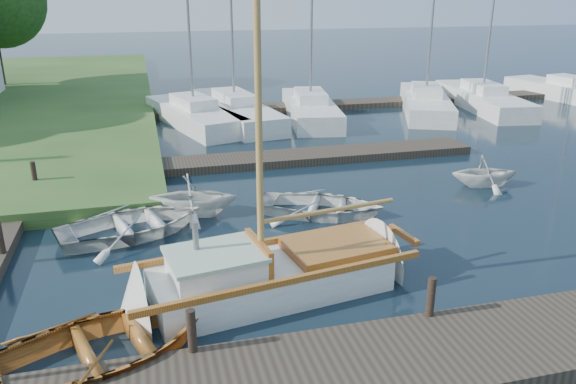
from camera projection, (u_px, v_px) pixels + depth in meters
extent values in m
plane|color=black|center=(288.00, 234.00, 15.06)|extent=(160.00, 160.00, 0.00)
cube|color=#312720|center=(377.00, 366.00, 9.55)|extent=(18.00, 2.20, 0.30)
cube|color=#312720|center=(296.00, 157.00, 21.40)|extent=(14.00, 1.60, 0.30)
cube|color=#312720|center=(387.00, 102.00, 31.94)|extent=(30.00, 1.60, 0.30)
cylinder|color=black|center=(192.00, 331.00, 9.56)|extent=(0.16, 0.16, 0.80)
cylinder|color=black|center=(431.00, 297.00, 10.62)|extent=(0.16, 0.16, 0.80)
cylinder|color=black|center=(0.00, 237.00, 13.16)|extent=(0.16, 0.16, 0.80)
cylinder|color=black|center=(34.00, 174.00, 17.72)|extent=(0.16, 0.16, 0.80)
cube|color=silver|center=(270.00, 283.00, 12.09)|extent=(5.26, 2.77, 0.90)
cone|color=silver|center=(390.00, 257.00, 13.24)|extent=(1.60, 2.14, 1.96)
cone|color=silver|center=(131.00, 313.00, 10.97)|extent=(1.30, 2.09, 1.96)
cube|color=maroon|center=(255.00, 244.00, 12.72)|extent=(6.14, 1.11, 0.14)
cube|color=maroon|center=(288.00, 281.00, 11.10)|extent=(6.14, 1.11, 0.14)
cube|color=maroon|center=(404.00, 235.00, 13.20)|extent=(0.29, 1.11, 0.14)
cube|color=silver|center=(215.00, 265.00, 11.40)|extent=(2.00, 1.67, 0.44)
cube|color=#ACC5AC|center=(215.00, 254.00, 11.32)|extent=(2.12, 1.78, 0.08)
cube|color=maroon|center=(259.00, 253.00, 11.74)|extent=(0.34, 1.40, 0.60)
cylinder|color=slate|center=(196.00, 236.00, 11.35)|extent=(0.12, 0.12, 0.60)
cube|color=maroon|center=(337.00, 247.00, 12.51)|extent=(2.41, 1.83, 0.20)
cylinder|color=olive|center=(258.00, 64.00, 10.43)|extent=(0.14, 0.14, 8.40)
cylinder|color=olive|center=(330.00, 211.00, 12.12)|extent=(3.17, 0.61, 0.10)
imported|color=maroon|center=(101.00, 342.00, 9.72)|extent=(4.91, 4.15, 0.87)
imported|color=silver|center=(132.00, 220.00, 14.90)|extent=(4.56, 3.82, 0.81)
imported|color=silver|center=(193.00, 193.00, 16.12)|extent=(2.94, 2.67, 1.33)
imported|color=silver|center=(321.00, 202.00, 16.26)|extent=(4.36, 3.90, 0.74)
imported|color=silver|center=(485.00, 169.00, 18.56)|extent=(2.51, 2.26, 1.16)
cube|color=silver|center=(194.00, 116.00, 27.06)|extent=(4.36, 8.25, 0.90)
cube|color=silver|center=(193.00, 101.00, 26.82)|extent=(2.13, 3.07, 0.50)
cylinder|color=slate|center=(188.00, 8.00, 25.38)|extent=(0.12, 0.12, 9.02)
cube|color=silver|center=(235.00, 111.00, 28.20)|extent=(3.60, 9.48, 0.90)
cube|color=silver|center=(234.00, 97.00, 27.96)|extent=(1.88, 3.42, 0.50)
cube|color=silver|center=(310.00, 110.00, 28.49)|extent=(3.46, 8.22, 0.90)
cube|color=silver|center=(310.00, 96.00, 28.25)|extent=(1.83, 2.98, 0.50)
cube|color=silver|center=(425.00, 103.00, 30.09)|extent=(5.29, 8.71, 0.90)
cube|color=silver|center=(426.00, 90.00, 29.85)|extent=(2.43, 3.29, 0.50)
cylinder|color=slate|center=(433.00, 7.00, 28.43)|extent=(0.12, 0.12, 8.88)
cube|color=silver|center=(482.00, 100.00, 31.02)|extent=(3.51, 9.03, 0.90)
cube|color=silver|center=(483.00, 87.00, 30.79)|extent=(1.85, 3.25, 0.50)
cube|color=silver|center=(575.00, 94.00, 32.89)|extent=(3.62, 9.31, 0.90)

